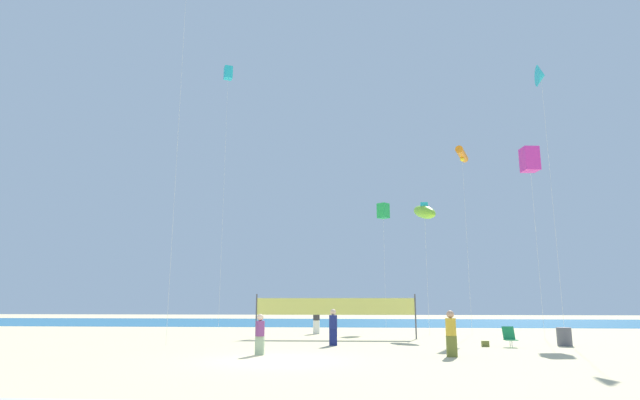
% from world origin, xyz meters
% --- Properties ---
extents(ground_plane, '(120.00, 120.00, 0.00)m').
position_xyz_m(ground_plane, '(0.00, 0.00, 0.00)').
color(ground_plane, beige).
extents(ocean_band, '(120.00, 20.00, 0.01)m').
position_xyz_m(ocean_band, '(0.00, 32.46, 0.00)').
color(ocean_band, '#1E6B99').
rests_on(ocean_band, ground).
extents(beachgoer_charcoal_shirt, '(0.42, 0.42, 1.82)m').
position_xyz_m(beachgoer_charcoal_shirt, '(0.19, 14.61, 0.97)').
color(beachgoer_charcoal_shirt, white).
rests_on(beachgoer_charcoal_shirt, ground).
extents(beachgoer_mustard_shirt, '(0.38, 0.38, 1.67)m').
position_xyz_m(beachgoer_mustard_shirt, '(6.26, 1.58, 0.89)').
color(beachgoer_mustard_shirt, olive).
rests_on(beachgoer_mustard_shirt, ground).
extents(beachgoer_navy_shirt, '(0.38, 0.38, 1.65)m').
position_xyz_m(beachgoer_navy_shirt, '(1.67, 6.10, 0.88)').
color(beachgoer_navy_shirt, navy).
rests_on(beachgoer_navy_shirt, ground).
extents(beachgoer_plum_shirt, '(0.35, 0.35, 1.52)m').
position_xyz_m(beachgoer_plum_shirt, '(-0.93, 1.73, 0.81)').
color(beachgoer_plum_shirt, '#99B28C').
rests_on(beachgoer_plum_shirt, ground).
extents(folding_beach_chair, '(0.52, 0.65, 0.89)m').
position_xyz_m(folding_beach_chair, '(9.59, 5.93, 0.47)').
color(folding_beach_chair, '#1E8C4C').
rests_on(folding_beach_chair, ground).
extents(trash_barrel, '(0.65, 0.65, 0.82)m').
position_xyz_m(trash_barrel, '(12.27, 6.74, 0.41)').
color(trash_barrel, '#595960').
rests_on(trash_barrel, ground).
extents(volleyball_net, '(8.82, 0.25, 2.40)m').
position_xyz_m(volleyball_net, '(1.57, 10.39, 1.64)').
color(volleyball_net, '#4C4C51').
rests_on(volleyball_net, ground).
extents(beach_handbag, '(0.32, 0.16, 0.26)m').
position_xyz_m(beach_handbag, '(8.53, 6.03, 0.13)').
color(beach_handbag, olive).
rests_on(beach_handbag, ground).
extents(kite_magenta_box, '(0.99, 0.99, 10.95)m').
position_xyz_m(kite_magenta_box, '(13.09, 11.64, 10.23)').
color(kite_magenta_box, silver).
rests_on(kite_magenta_box, ground).
extents(kite_lime_inflatable, '(1.74, 2.60, 8.32)m').
position_xyz_m(kite_lime_inflatable, '(7.15, 14.15, 7.59)').
color(kite_lime_inflatable, silver).
rests_on(kite_lime_inflatable, ground).
extents(kite_orange_tube, '(1.30, 2.54, 11.75)m').
position_xyz_m(kite_orange_tube, '(9.80, 14.58, 11.47)').
color(kite_orange_tube, silver).
rests_on(kite_orange_tube, ground).
extents(kite_cyan_delta, '(0.57, 1.25, 15.13)m').
position_xyz_m(kite_cyan_delta, '(13.34, 9.44, 14.50)').
color(kite_cyan_delta, silver).
rests_on(kite_cyan_delta, ground).
extents(kite_green_box, '(0.99, 0.99, 9.28)m').
position_xyz_m(kite_green_box, '(4.83, 19.80, 8.70)').
color(kite_green_box, silver).
rests_on(kite_green_box, ground).
extents(kite_cyan_box, '(0.81, 0.81, 19.77)m').
position_xyz_m(kite_cyan_box, '(-6.90, 17.59, 19.21)').
color(kite_cyan_box, silver).
rests_on(kite_cyan_box, ground).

